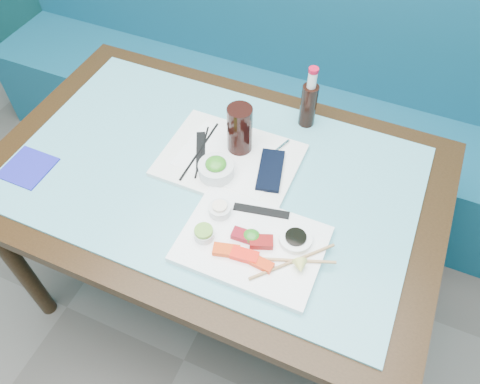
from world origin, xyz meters
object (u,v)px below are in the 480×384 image
at_px(dining_table, 214,192).
at_px(cola_glass, 240,129).
at_px(blue_napkin, 28,167).
at_px(sashimi_plate, 252,244).
at_px(serving_tray, 230,160).
at_px(cola_bottle_body, 308,105).
at_px(seaweed_bowl, 216,170).
at_px(booth_bench, 293,103).

xyz_separation_m(dining_table, cola_glass, (0.04, 0.12, 0.19)).
bearing_deg(cola_glass, blue_napkin, -150.17).
bearing_deg(sashimi_plate, serving_tray, 125.21).
bearing_deg(blue_napkin, cola_bottle_body, 36.56).
bearing_deg(dining_table, seaweed_bowl, -28.74).
height_order(sashimi_plate, cola_glass, cola_glass).
height_order(serving_tray, seaweed_bowl, seaweed_bowl).
height_order(booth_bench, serving_tray, booth_bench).
height_order(serving_tray, blue_napkin, serving_tray).
bearing_deg(blue_napkin, booth_bench, 63.13).
bearing_deg(sashimi_plate, booth_bench, 101.59).
xyz_separation_m(dining_table, seaweed_bowl, (0.02, -0.01, 0.13)).
distance_m(seaweed_bowl, cola_bottle_body, 0.38).
relative_size(sashimi_plate, serving_tray, 0.92).
height_order(seaweed_bowl, cola_glass, cola_glass).
bearing_deg(serving_tray, blue_napkin, -153.85).
relative_size(booth_bench, sashimi_plate, 7.90).
bearing_deg(booth_bench, cola_glass, -86.84).
bearing_deg(serving_tray, cola_glass, 79.94).
relative_size(serving_tray, cola_bottle_body, 2.74).
xyz_separation_m(serving_tray, cola_glass, (0.01, 0.05, 0.09)).
bearing_deg(cola_bottle_body, sashimi_plate, -87.82).
bearing_deg(cola_bottle_body, seaweed_bowl, -116.89).
bearing_deg(booth_bench, serving_tray, -87.81).
xyz_separation_m(booth_bench, blue_napkin, (-0.53, -1.05, 0.39)).
relative_size(sashimi_plate, cola_glass, 2.38).
height_order(sashimi_plate, seaweed_bowl, seaweed_bowl).
relative_size(seaweed_bowl, cola_glass, 0.67).
distance_m(sashimi_plate, blue_napkin, 0.74).
relative_size(cola_bottle_body, blue_napkin, 1.09).
relative_size(serving_tray, cola_glass, 2.59).
bearing_deg(blue_napkin, dining_table, 21.39).
distance_m(sashimi_plate, serving_tray, 0.31).
bearing_deg(serving_tray, dining_table, -114.57).
relative_size(booth_bench, serving_tray, 7.25).
distance_m(booth_bench, cola_glass, 0.87).
xyz_separation_m(cola_glass, cola_bottle_body, (0.15, 0.21, -0.02)).
height_order(booth_bench, dining_table, booth_bench).
distance_m(booth_bench, cola_bottle_body, 0.71).
height_order(sashimi_plate, blue_napkin, sashimi_plate).
height_order(dining_table, serving_tray, serving_tray).
distance_m(seaweed_bowl, cola_glass, 0.14).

